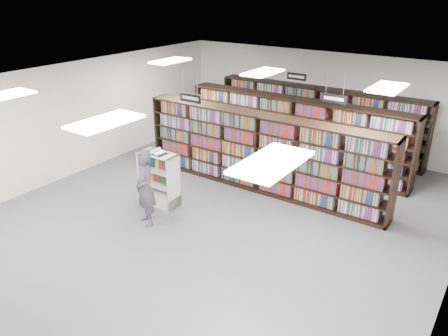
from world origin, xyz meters
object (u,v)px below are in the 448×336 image
Objects in this scene: bookshelf_row_near at (260,153)px; endcap_display at (161,186)px; open_book at (156,152)px; shopper at (145,188)px.

endcap_display is (-1.61, -2.16, -0.58)m from bookshelf_row_near.
bookshelf_row_near is at bearing 57.69° from open_book.
endcap_display is 1.11m from shopper.
endcap_display is 0.94m from open_book.
bookshelf_row_near reaches higher than shopper.
open_book is 1.13m from shopper.
bookshelf_row_near reaches higher than endcap_display.
endcap_display is 2.37× the size of open_book.
open_book is (-0.04, -0.05, 0.94)m from endcap_display.
shopper is (-1.20, -3.10, -0.15)m from bookshelf_row_near.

